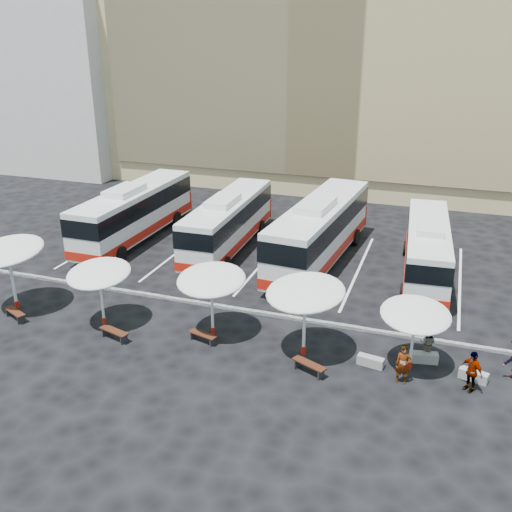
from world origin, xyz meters
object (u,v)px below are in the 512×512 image
(bus_3, at_px, (427,247))
(wood_bench_1, at_px, (114,332))
(bus_1, at_px, (228,221))
(sunshade_3, at_px, (305,293))
(wood_bench_0, at_px, (15,313))
(bus_2, at_px, (320,229))
(sunshade_4, at_px, (416,315))
(bus_0, at_px, (135,211))
(wood_bench_2, at_px, (203,336))
(passenger_1, at_px, (428,344))
(wood_bench_3, at_px, (309,365))
(passenger_2, at_px, (471,371))
(passenger_0, at_px, (403,365))
(sunshade_2, at_px, (211,280))
(conc_bench_1, at_px, (424,357))
(sunshade_0, at_px, (8,251))
(conc_bench_0, at_px, (371,361))
(conc_bench_2, at_px, (473,376))
(sunshade_1, at_px, (99,274))

(bus_3, relative_size, wood_bench_1, 6.82)
(bus_1, bearing_deg, wood_bench_1, -94.27)
(sunshade_3, bearing_deg, wood_bench_0, -174.03)
(bus_2, xyz_separation_m, sunshade_4, (6.67, -10.95, 0.48))
(bus_0, distance_m, wood_bench_0, 12.93)
(wood_bench_2, height_order, passenger_1, passenger_1)
(bus_1, xyz_separation_m, wood_bench_3, (8.93, -13.10, -1.56))
(bus_2, distance_m, wood_bench_2, 12.32)
(sunshade_3, bearing_deg, sunshade_4, 4.66)
(bus_0, xyz_separation_m, passenger_2, (22.42, -11.72, -1.14))
(bus_0, bearing_deg, bus_1, 4.01)
(wood_bench_2, xyz_separation_m, passenger_0, (9.33, -0.33, 0.53))
(wood_bench_0, bearing_deg, wood_bench_1, -1.03)
(sunshade_2, bearing_deg, bus_0, 134.04)
(sunshade_4, bearing_deg, conc_bench_1, 53.64)
(sunshade_0, distance_m, wood_bench_0, 3.21)
(bus_2, relative_size, sunshade_2, 3.96)
(conc_bench_1, relative_size, passenger_0, 0.71)
(conc_bench_0, xyz_separation_m, passenger_2, (4.14, -0.51, 0.69))
(conc_bench_1, relative_size, conc_bench_2, 1.05)
(sunshade_4, relative_size, wood_bench_0, 2.24)
(wood_bench_0, relative_size, passenger_2, 0.88)
(passenger_1, bearing_deg, sunshade_1, 20.14)
(bus_2, relative_size, wood_bench_2, 8.95)
(conc_bench_2, distance_m, passenger_0, 3.18)
(bus_1, relative_size, sunshade_3, 2.54)
(sunshade_0, relative_size, wood_bench_2, 2.91)
(sunshade_0, bearing_deg, sunshade_2, 4.41)
(sunshade_4, bearing_deg, bus_2, 121.35)
(sunshade_3, bearing_deg, passenger_2, -3.71)
(wood_bench_0, relative_size, wood_bench_1, 0.96)
(sunshade_1, height_order, conc_bench_2, sunshade_1)
(conc_bench_0, height_order, passenger_2, passenger_2)
(sunshade_2, relative_size, passenger_2, 1.89)
(bus_1, relative_size, sunshade_1, 3.65)
(wood_bench_1, bearing_deg, passenger_0, 3.55)
(bus_1, height_order, sunshade_0, sunshade_0)
(bus_1, xyz_separation_m, wood_bench_2, (3.47, -12.19, -1.59))
(wood_bench_1, bearing_deg, bus_3, 43.29)
(bus_1, distance_m, wood_bench_1, 13.45)
(sunshade_4, bearing_deg, conc_bench_0, -168.54)
(bus_1, xyz_separation_m, wood_bench_1, (-0.65, -13.35, -1.56))
(sunshade_4, height_order, passenger_0, sunshade_4)
(sunshade_3, relative_size, passenger_1, 3.03)
(wood_bench_0, bearing_deg, passenger_2, 2.82)
(bus_1, bearing_deg, passenger_2, -39.57)
(wood_bench_2, bearing_deg, wood_bench_3, -9.47)
(bus_1, xyz_separation_m, passenger_2, (15.51, -12.15, -1.03))
(wood_bench_0, distance_m, passenger_0, 19.41)
(sunshade_3, bearing_deg, sunshade_0, -178.17)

